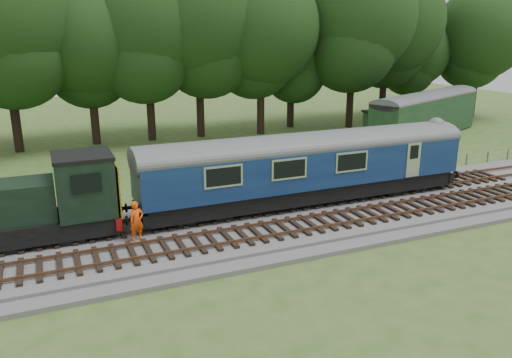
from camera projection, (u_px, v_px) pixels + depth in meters
name	position (u px, v px, depth m)	size (l,w,h in m)	color
ground	(257.00, 227.00, 24.44)	(120.00, 120.00, 0.00)	#375720
ballast	(257.00, 223.00, 24.39)	(70.00, 7.00, 0.35)	#4C4C4F
track_north	(246.00, 210.00, 25.55)	(67.20, 2.40, 0.21)	black
track_south	(271.00, 230.00, 22.91)	(67.20, 2.40, 0.21)	black
fence	(226.00, 200.00, 28.41)	(64.00, 0.12, 1.00)	#6B6054
tree_line	(158.00, 141.00, 43.84)	(70.00, 8.00, 18.00)	black
dmu_railcar	(308.00, 162.00, 26.27)	(18.05, 2.86, 3.88)	black
shunter_loco	(19.00, 208.00, 21.18)	(8.91, 2.60, 3.38)	black
worker	(137.00, 221.00, 21.73)	(0.65, 0.43, 1.78)	#FF500D
parked_coach	(427.00, 112.00, 45.09)	(15.58, 8.84, 4.04)	#16321D
shed	(384.00, 125.00, 44.33)	(3.41, 3.41, 2.49)	#16321D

